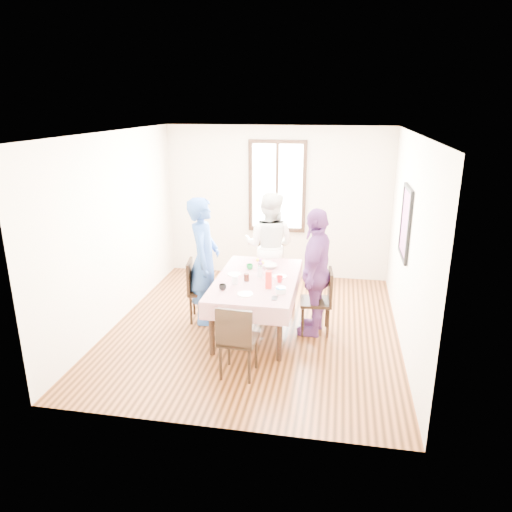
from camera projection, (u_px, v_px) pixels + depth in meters
name	position (u px, v px, depth m)	size (l,w,h in m)	color
ground	(255.00, 327.00, 6.81)	(4.50, 4.50, 0.00)	black
back_wall	(277.00, 203.00, 8.50)	(4.00, 4.00, 0.00)	#EFE1C5
right_wall	(409.00, 244.00, 6.06)	(4.50, 4.50, 0.00)	#EFE1C5
window_frame	(277.00, 187.00, 8.39)	(1.02, 0.06, 1.62)	black
window_pane	(277.00, 187.00, 8.40)	(0.90, 0.02, 1.50)	white
art_poster	(406.00, 223.00, 6.28)	(0.04, 0.76, 0.96)	red
dining_table	(257.00, 304.00, 6.65)	(0.98, 1.75, 0.75)	black
tablecloth	(257.00, 279.00, 6.53)	(1.10, 1.87, 0.01)	#5D0211
chair_left	(204.00, 291.00, 6.92)	(0.42, 0.42, 0.91)	black
chair_right	(316.00, 301.00, 6.54)	(0.42, 0.42, 0.91)	black
chair_far	(270.00, 270.00, 7.75)	(0.42, 0.42, 0.91)	black
chair_near	(238.00, 339.00, 5.50)	(0.42, 0.42, 0.91)	black
person_left	(204.00, 261.00, 6.77)	(0.67, 0.44, 1.83)	#25488D
person_far	(270.00, 246.00, 7.61)	(0.85, 0.66, 1.75)	white
person_right	(315.00, 272.00, 6.41)	(1.03, 0.43, 1.77)	#633271
mug_black	(223.00, 287.00, 6.11)	(0.10, 0.10, 0.08)	black
mug_flag	(280.00, 279.00, 6.38)	(0.09, 0.09, 0.09)	red
mug_green	(250.00, 267.00, 6.88)	(0.10, 0.10, 0.08)	#0C7226
serving_bowl	(270.00, 266.00, 6.94)	(0.21, 0.21, 0.05)	white
juice_carton	(269.00, 280.00, 6.15)	(0.07, 0.07, 0.23)	red
butter_tub	(281.00, 291.00, 6.02)	(0.13, 0.13, 0.07)	white
jam_jar	(246.00, 277.00, 6.42)	(0.07, 0.07, 0.10)	black
drinking_glass	(235.00, 280.00, 6.31)	(0.08, 0.08, 0.11)	silver
smartphone	(275.00, 298.00, 5.86)	(0.07, 0.14, 0.01)	black
flower_vase	(260.00, 272.00, 6.57)	(0.07, 0.07, 0.15)	silver
plate_left	(234.00, 274.00, 6.67)	(0.20, 0.20, 0.01)	white
plate_right	(279.00, 276.00, 6.59)	(0.20, 0.20, 0.01)	white
plate_far	(265.00, 263.00, 7.16)	(0.20, 0.20, 0.01)	white
plate_near	(245.00, 294.00, 5.98)	(0.20, 0.20, 0.01)	white
butter_lid	(281.00, 288.00, 6.00)	(0.12, 0.12, 0.01)	blue
flower_bunch	(260.00, 263.00, 6.53)	(0.09, 0.09, 0.10)	yellow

